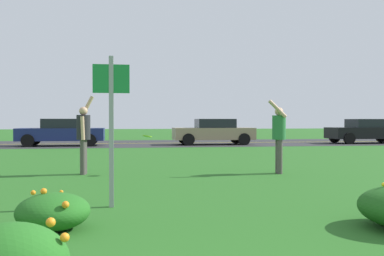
# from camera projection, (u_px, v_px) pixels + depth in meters

# --- Properties ---
(ground_plane) EXTENTS (120.00, 120.00, 0.00)m
(ground_plane) POSITION_uv_depth(u_px,v_px,m) (142.00, 164.00, 13.72)
(ground_plane) COLOR #26601E
(highway_strip) EXTENTS (120.00, 8.71, 0.01)m
(highway_strip) POSITION_uv_depth(u_px,v_px,m) (133.00, 143.00, 26.10)
(highway_strip) COLOR #2D2D30
(highway_strip) RESTS_ON ground
(highway_center_stripe) EXTENTS (120.00, 0.16, 0.00)m
(highway_center_stripe) POSITION_uv_depth(u_px,v_px,m) (133.00, 143.00, 26.10)
(highway_center_stripe) COLOR yellow
(highway_center_stripe) RESTS_ON ground
(daylily_clump_mid_center) EXTENTS (0.90, 0.94, 0.51)m
(daylily_clump_mid_center) POSITION_uv_depth(u_px,v_px,m) (53.00, 211.00, 5.38)
(daylily_clump_mid_center) COLOR #23661E
(daylily_clump_mid_center) RESTS_ON ground
(sign_post_near_path) EXTENTS (0.56, 0.10, 2.33)m
(sign_post_near_path) POSITION_uv_depth(u_px,v_px,m) (111.00, 115.00, 6.79)
(sign_post_near_path) COLOR #93969B
(sign_post_near_path) RESTS_ON ground
(person_thrower_dark_shirt) EXTENTS (0.42, 0.50, 1.98)m
(person_thrower_dark_shirt) POSITION_uv_depth(u_px,v_px,m) (84.00, 133.00, 10.98)
(person_thrower_dark_shirt) COLOR #232328
(person_thrower_dark_shirt) RESTS_ON ground
(person_catcher_green_shirt) EXTENTS (0.52, 0.51, 1.87)m
(person_catcher_green_shirt) POSITION_uv_depth(u_px,v_px,m) (279.00, 134.00, 11.16)
(person_catcher_green_shirt) COLOR #287038
(person_catcher_green_shirt) RESTS_ON ground
(frisbee_lime) EXTENTS (0.24, 0.24, 0.09)m
(frisbee_lime) POSITION_uv_depth(u_px,v_px,m) (147.00, 136.00, 10.95)
(frisbee_lime) COLOR #8CD133
(car_black_leftmost) EXTENTS (4.50, 2.00, 1.45)m
(car_black_leftmost) POSITION_uv_depth(u_px,v_px,m) (366.00, 131.00, 26.30)
(car_black_leftmost) COLOR black
(car_black_leftmost) RESTS_ON ground
(car_tan_center_left) EXTENTS (4.50, 2.00, 1.45)m
(car_tan_center_left) POSITION_uv_depth(u_px,v_px,m) (214.00, 131.00, 24.85)
(car_tan_center_left) COLOR #937F60
(car_tan_center_left) RESTS_ON ground
(car_navy_center_right) EXTENTS (4.50, 2.00, 1.45)m
(car_navy_center_right) POSITION_uv_depth(u_px,v_px,m) (62.00, 132.00, 23.56)
(car_navy_center_right) COLOR navy
(car_navy_center_right) RESTS_ON ground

